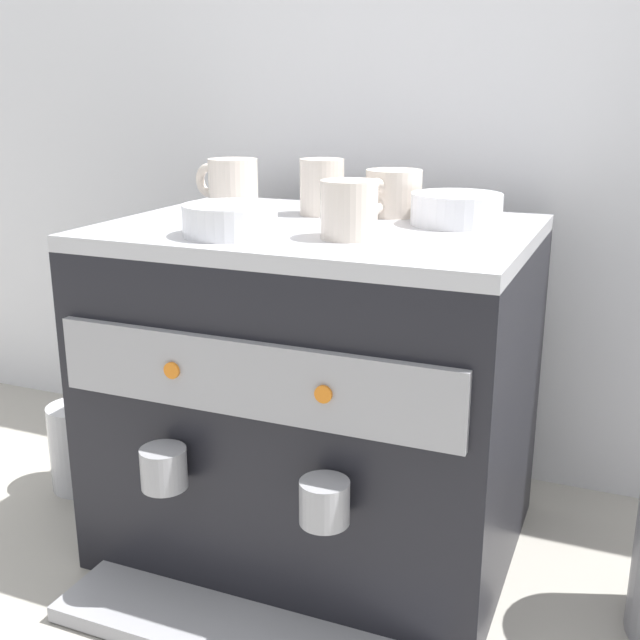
% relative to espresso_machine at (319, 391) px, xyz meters
% --- Properties ---
extents(ground_plane, '(4.00, 4.00, 0.00)m').
position_rel_espresso_machine_xyz_m(ground_plane, '(0.00, 0.00, -0.23)').
color(ground_plane, '#9E998E').
extents(tiled_backsplash_wall, '(2.80, 0.03, 0.98)m').
position_rel_espresso_machine_xyz_m(tiled_backsplash_wall, '(0.00, 0.32, 0.26)').
color(tiled_backsplash_wall, silver).
rests_on(tiled_backsplash_wall, ground_plane).
extents(espresso_machine, '(0.55, 0.52, 0.46)m').
position_rel_espresso_machine_xyz_m(espresso_machine, '(0.00, 0.00, 0.00)').
color(espresso_machine, black).
rests_on(espresso_machine, ground_plane).
extents(ceramic_cup_0, '(0.06, 0.10, 0.08)m').
position_rel_espresso_machine_xyz_m(ceramic_cup_0, '(-0.03, 0.09, 0.27)').
color(ceramic_cup_0, beige).
rests_on(ceramic_cup_0, espresso_machine).
extents(ceramic_cup_1, '(0.07, 0.10, 0.07)m').
position_rel_espresso_machine_xyz_m(ceramic_cup_1, '(0.07, -0.07, 0.27)').
color(ceramic_cup_1, beige).
rests_on(ceramic_cup_1, espresso_machine).
extents(ceramic_cup_2, '(0.08, 0.11, 0.06)m').
position_rel_espresso_machine_xyz_m(ceramic_cup_2, '(0.07, 0.11, 0.27)').
color(ceramic_cup_2, beige).
rests_on(ceramic_cup_2, espresso_machine).
extents(ceramic_cup_3, '(0.11, 0.07, 0.07)m').
position_rel_espresso_machine_xyz_m(ceramic_cup_3, '(-0.19, 0.11, 0.27)').
color(ceramic_cup_3, beige).
rests_on(ceramic_cup_3, espresso_machine).
extents(ceramic_bowl_0, '(0.12, 0.12, 0.04)m').
position_rel_espresso_machine_xyz_m(ceramic_bowl_0, '(-0.07, -0.11, 0.25)').
color(ceramic_bowl_0, white).
rests_on(ceramic_bowl_0, espresso_machine).
extents(ceramic_bowl_1, '(0.12, 0.12, 0.04)m').
position_rel_espresso_machine_xyz_m(ceramic_bowl_1, '(0.17, 0.07, 0.25)').
color(ceramic_bowl_1, white).
rests_on(ceramic_bowl_1, espresso_machine).
extents(milk_pitcher, '(0.09, 0.09, 0.14)m').
position_rel_espresso_machine_xyz_m(milk_pitcher, '(-0.42, -0.01, -0.16)').
color(milk_pitcher, '#B7B7BC').
rests_on(milk_pitcher, ground_plane).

